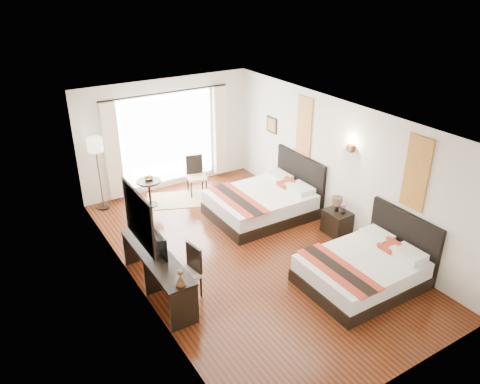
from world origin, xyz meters
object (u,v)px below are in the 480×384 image
fruit_bowl (149,179)px  bed_near (365,269)px  nightstand (337,223)px  table_lamp (337,202)px  window_chair (197,183)px  television (155,243)px  console_desk (158,273)px  floor_lamp (95,149)px  side_table (150,193)px  desk_chair (187,281)px  vase (342,212)px  bed_far (264,202)px

fruit_bowl → bed_near: bearing=-66.9°
fruit_bowl → nightstand: bearing=-49.5°
table_lamp → window_chair: (-1.64, 3.28, -0.44)m
television → fruit_bowl: size_ratio=3.20×
console_desk → window_chair: bearing=53.2°
bed_near → floor_lamp: 6.32m
television → side_table: size_ratio=1.10×
nightstand → table_lamp: (-0.01, 0.05, 0.48)m
bed_near → console_desk: bed_near is taller
fruit_bowl → window_chair: bearing=-1.4°
window_chair → desk_chair: bearing=-16.6°
bed_near → desk_chair: bearing=154.6°
window_chair → side_table: bearing=-77.0°
vase → side_table: 4.52m
bed_far → window_chair: bed_far is taller
desk_chair → side_table: size_ratio=1.43×
bed_far → desk_chair: size_ratio=2.40×
window_chair → table_lamp: bearing=39.2°
table_lamp → bed_far: bearing=120.0°
side_table → floor_lamp: bearing=155.4°
floor_lamp → vase: bearing=-44.8°
fruit_bowl → console_desk: bearing=-109.6°
nightstand → console_desk: 4.02m
television → window_chair: television is taller
nightstand → table_lamp: size_ratio=1.56×
table_lamp → fruit_bowl: table_lamp is taller
vase → floor_lamp: bearing=135.2°
bed_far → fruit_bowl: bearing=137.6°
console_desk → side_table: bearing=70.5°
bed_near → floor_lamp: bearing=120.3°
table_lamp → nightstand: bearing=-83.4°
bed_near → fruit_bowl: 5.38m
television → desk_chair: (0.36, -0.43, -0.68)m
television → desk_chair: size_ratio=0.77×
bed_far → fruit_bowl: size_ratio=10.01×
nightstand → vase: bearing=-76.9°
nightstand → television: bearing=176.8°
side_table → window_chair: (1.25, 0.01, -0.03)m
bed_near → window_chair: 4.99m
table_lamp → fruit_bowl: size_ratio=1.56×
floor_lamp → window_chair: bearing=-11.3°
bed_near → window_chair: size_ratio=2.15×
desk_chair → floor_lamp: 4.18m
nightstand → side_table: (-2.90, 3.33, 0.06)m
bed_near → vase: (0.79, 1.47, 0.26)m
table_lamp → floor_lamp: size_ratio=0.20×
vase → television: bearing=175.4°
desk_chair → fruit_bowl: desk_chair is taller
console_desk → bed_far: bearing=23.1°
vase → desk_chair: 3.67m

